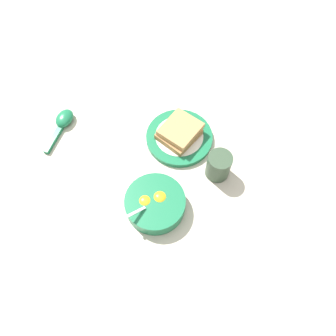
{
  "coord_description": "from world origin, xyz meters",
  "views": [
    {
      "loc": [
        0.39,
        0.09,
        0.81
      ],
      "look_at": [
        -0.03,
        0.09,
        0.02
      ],
      "focal_mm": 35.0,
      "sensor_mm": 36.0,
      "label": 1
    }
  ],
  "objects": [
    {
      "name": "drinking_cup",
      "position": [
        -0.03,
        0.23,
        0.04
      ],
      "size": [
        0.07,
        0.07,
        0.08
      ],
      "color": "#334733",
      "rests_on": "ground_plane"
    },
    {
      "name": "toast_plate",
      "position": [
        -0.14,
        0.13,
        0.01
      ],
      "size": [
        0.19,
        0.19,
        0.02
      ],
      "color": "#196B42",
      "rests_on": "ground_plane"
    },
    {
      "name": "egg_bowl",
      "position": [
        0.07,
        0.06,
        0.02
      ],
      "size": [
        0.16,
        0.16,
        0.07
      ],
      "color": "#196B42",
      "rests_on": "ground_plane"
    },
    {
      "name": "toast_sandwich",
      "position": [
        -0.14,
        0.13,
        0.04
      ],
      "size": [
        0.15,
        0.14,
        0.04
      ],
      "color": "#9E7042",
      "rests_on": "toast_plate"
    },
    {
      "name": "soup_spoon",
      "position": [
        -0.19,
        -0.22,
        0.01
      ],
      "size": [
        0.16,
        0.08,
        0.03
      ],
      "color": "#196B42",
      "rests_on": "ground_plane"
    },
    {
      "name": "ground_plane",
      "position": [
        0.0,
        0.0,
        0.0
      ],
      "size": [
        3.0,
        3.0,
        0.0
      ],
      "primitive_type": "plane",
      "color": "beige"
    }
  ]
}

